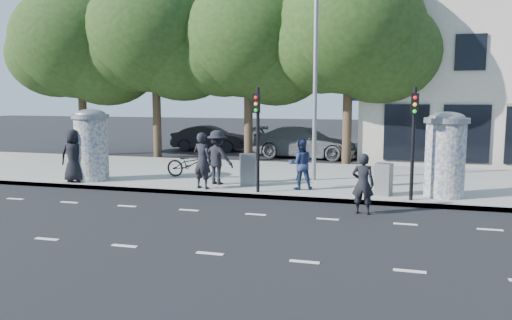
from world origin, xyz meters
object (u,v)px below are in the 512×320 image
(traffic_pole_near, at_px, (257,129))
(ped_d, at_px, (217,157))
(ad_column_right, at_px, (445,152))
(ped_c, at_px, (301,164))
(ad_column_left, at_px, (91,143))
(bicycle, at_px, (190,164))
(cabinet_left, at_px, (248,170))
(ped_b, at_px, (202,161))
(car_right, at_px, (305,142))
(man_road, at_px, (363,184))
(street_lamp, at_px, (315,54))
(car_mid, at_px, (210,138))
(cabinet_right, at_px, (384,179))
(ped_a, at_px, (74,156))
(traffic_pole_far, at_px, (414,132))

(traffic_pole_near, xyz_separation_m, ped_d, (-1.79, 1.15, -1.12))
(ad_column_right, bearing_deg, ped_c, 179.67)
(ad_column_left, height_order, bicycle, ad_column_left)
(ped_d, bearing_deg, cabinet_left, -164.62)
(ped_b, distance_m, car_right, 10.79)
(ad_column_left, xyz_separation_m, ped_c, (7.85, 0.23, -0.53))
(man_road, relative_size, car_right, 0.30)
(ad_column_left, relative_size, man_road, 1.55)
(bicycle, bearing_deg, ad_column_left, 116.66)
(street_lamp, bearing_deg, car_mid, 128.35)
(ped_d, xyz_separation_m, cabinet_right, (5.77, -0.53, -0.45))
(car_mid, bearing_deg, cabinet_right, -142.32)
(street_lamp, distance_m, cabinet_right, 5.35)
(street_lamp, relative_size, ped_b, 4.17)
(street_lamp, relative_size, cabinet_right, 7.83)
(bicycle, relative_size, cabinet_right, 1.92)
(street_lamp, bearing_deg, ped_b, -141.60)
(traffic_pole_near, bearing_deg, ped_c, 36.76)
(street_lamp, height_order, car_mid, street_lamp)
(car_mid, bearing_deg, bicycle, -166.26)
(cabinet_right, height_order, car_mid, car_mid)
(ped_a, bearing_deg, ped_b, 160.13)
(cabinet_right, relative_size, car_mid, 0.23)
(street_lamp, distance_m, ped_b, 5.67)
(street_lamp, bearing_deg, ad_column_right, -23.73)
(ad_column_right, xyz_separation_m, ped_c, (-4.55, 0.03, -0.53))
(ad_column_left, distance_m, car_mid, 12.09)
(traffic_pole_near, relative_size, traffic_pole_far, 1.00)
(traffic_pole_far, xyz_separation_m, ped_a, (-11.78, 0.15, -1.11))
(ped_d, height_order, cabinet_right, ped_d)
(ped_c, height_order, car_mid, ped_c)
(bicycle, bearing_deg, street_lamp, -81.49)
(ad_column_right, height_order, street_lamp, street_lamp)
(traffic_pole_far, distance_m, cabinet_left, 5.79)
(car_mid, distance_m, car_right, 6.42)
(ad_column_left, relative_size, traffic_pole_far, 0.78)
(traffic_pole_near, distance_m, cabinet_right, 4.32)
(cabinet_left, height_order, cabinet_right, cabinet_left)
(ped_c, height_order, bicycle, ped_c)
(ped_c, xyz_separation_m, bicycle, (-4.55, 1.33, -0.34))
(traffic_pole_far, relative_size, ped_d, 1.76)
(bicycle, relative_size, cabinet_left, 1.75)
(man_road, bearing_deg, car_right, -66.96)
(man_road, distance_m, car_right, 12.89)
(traffic_pole_near, distance_m, man_road, 4.01)
(ped_c, distance_m, car_right, 10.02)
(street_lamp, height_order, man_road, street_lamp)
(ped_d, relative_size, car_right, 0.34)
(ped_c, bearing_deg, traffic_pole_near, 17.28)
(man_road, relative_size, cabinet_right, 1.67)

